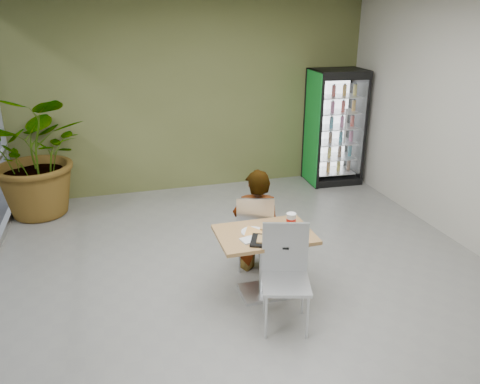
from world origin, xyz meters
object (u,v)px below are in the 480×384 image
object	(u,v)px
soda_cup	(291,222)
cafeteria_tray	(270,241)
seated_woman	(257,232)
chair_near	(285,267)
potted_plant	(38,155)
beverage_fridge	(335,127)
dining_table	(264,251)
chair_far	(255,227)

from	to	relation	value
soda_cup	cafeteria_tray	world-z (taller)	soda_cup
seated_woman	cafeteria_tray	size ratio (longest dim) A/B	4.01
soda_cup	cafeteria_tray	size ratio (longest dim) A/B	0.48
seated_woman	cafeteria_tray	xyz separation A→B (m)	(-0.11, -0.79, 0.28)
chair_near	potted_plant	size ratio (longest dim) A/B	0.55
soda_cup	beverage_fridge	distance (m)	3.80
seated_woman	potted_plant	distance (m)	3.62
cafeteria_tray	potted_plant	xyz separation A→B (m)	(-2.51, 3.25, 0.18)
seated_woman	cafeteria_tray	distance (m)	0.84
dining_table	potted_plant	xyz separation A→B (m)	(-2.52, 3.03, 0.41)
dining_table	beverage_fridge	size ratio (longest dim) A/B	0.50
chair_far	dining_table	bearing A→B (deg)	101.40
soda_cup	cafeteria_tray	bearing A→B (deg)	-144.89
chair_near	beverage_fridge	size ratio (longest dim) A/B	0.51
soda_cup	cafeteria_tray	distance (m)	0.39
chair_far	potted_plant	xyz separation A→B (m)	(-2.59, 2.50, 0.38)
soda_cup	beverage_fridge	bearing A→B (deg)	56.41
chair_far	chair_near	world-z (taller)	chair_near
chair_far	beverage_fridge	size ratio (longest dim) A/B	0.48
seated_woman	beverage_fridge	world-z (taller)	beverage_fridge
chair_near	cafeteria_tray	world-z (taller)	chair_near
seated_woman	potted_plant	bearing A→B (deg)	-24.70
potted_plant	seated_woman	bearing A→B (deg)	-43.14
chair_far	potted_plant	size ratio (longest dim) A/B	0.51
seated_woman	soda_cup	world-z (taller)	seated_woman
potted_plant	chair_far	bearing A→B (deg)	-44.04
chair_far	potted_plant	distance (m)	3.62
chair_near	cafeteria_tray	distance (m)	0.33
chair_near	soda_cup	distance (m)	0.61
chair_near	chair_far	bearing A→B (deg)	105.65
soda_cup	beverage_fridge	size ratio (longest dim) A/B	0.09
chair_near	seated_woman	xyz separation A→B (m)	(0.05, 1.07, -0.12)
dining_table	cafeteria_tray	xyz separation A→B (m)	(-0.02, -0.22, 0.22)
beverage_fridge	potted_plant	world-z (taller)	beverage_fridge
chair_near	seated_woman	size ratio (longest dim) A/B	0.66
seated_woman	soda_cup	bearing A→B (deg)	127.71
soda_cup	potted_plant	xyz separation A→B (m)	(-2.82, 3.03, 0.11)
beverage_fridge	potted_plant	distance (m)	4.93
dining_table	potted_plant	size ratio (longest dim) A/B	0.53
dining_table	cafeteria_tray	distance (m)	0.32
dining_table	beverage_fridge	world-z (taller)	beverage_fridge
dining_table	chair_near	xyz separation A→B (m)	(0.05, -0.50, 0.07)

